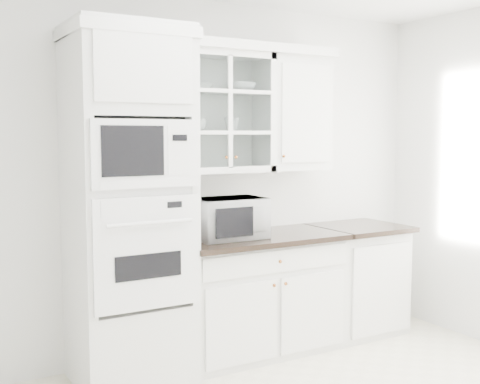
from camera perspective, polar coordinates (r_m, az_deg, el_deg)
room_shell at (r=3.56m, az=6.46°, el=6.96°), size 4.00×3.50×2.70m
oven_column at (r=4.11m, az=-10.47°, el=-1.40°), size 0.76×0.68×2.40m
base_cabinet_run at (r=4.72m, az=1.60°, el=-9.56°), size 1.32×0.67×0.92m
extra_base_cabinet at (r=5.29m, az=10.94°, el=-7.98°), size 0.72×0.67×0.92m
upper_cabinet_glass at (r=4.55m, az=-1.97°, el=7.54°), size 0.80×0.33×0.90m
upper_cabinet_solid at (r=4.91m, az=5.06°, el=7.37°), size 0.55×0.33×0.90m
crown_molding at (r=4.53m, az=-3.05°, el=13.71°), size 2.14×0.38×0.07m
countertop_microwave at (r=4.45m, az=-1.17°, el=-2.47°), size 0.53×0.44×0.30m
bowl_a at (r=4.50m, az=-4.09°, el=9.92°), size 0.26×0.26×0.05m
bowl_b at (r=4.67m, az=0.15°, el=9.89°), size 0.25×0.25×0.07m
cup_a at (r=4.46m, az=-3.97°, el=6.36°), size 0.12×0.12×0.09m
cup_b at (r=4.59m, az=-0.80°, el=6.44°), size 0.14×0.14×0.11m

